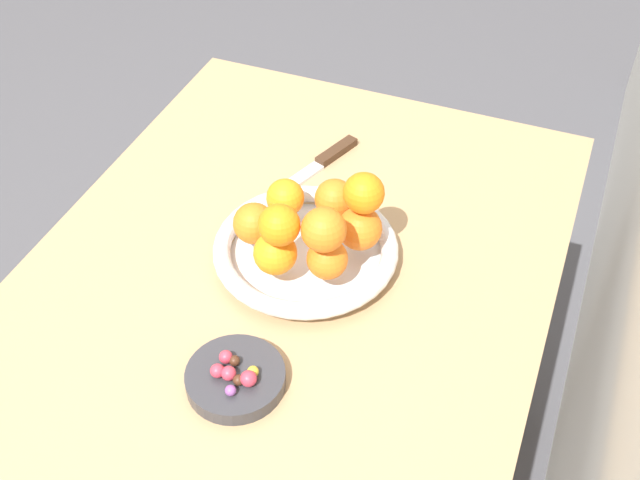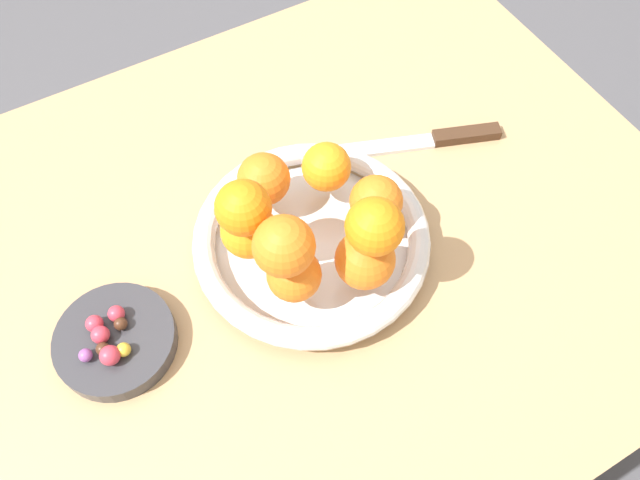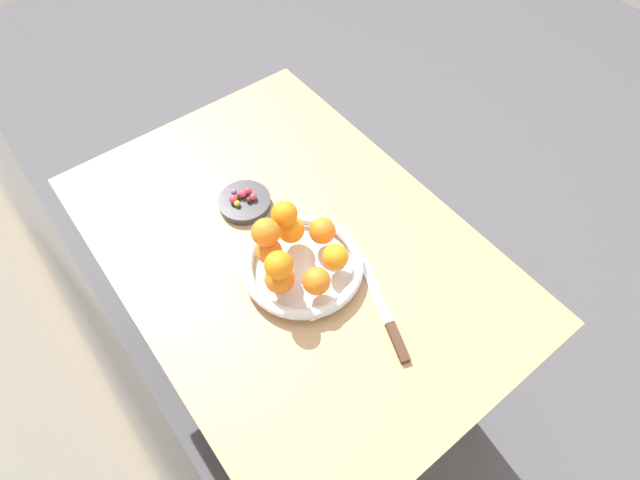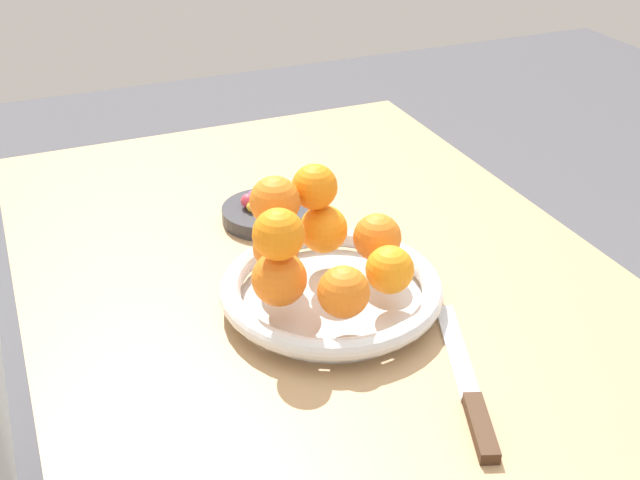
{
  "view_description": "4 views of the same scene",
  "coord_description": "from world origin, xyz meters",
  "px_view_note": "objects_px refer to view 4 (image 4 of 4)",
  "views": [
    {
      "loc": [
        0.71,
        0.35,
        1.59
      ],
      "look_at": [
        -0.05,
        0.05,
        0.82
      ],
      "focal_mm": 45.0,
      "sensor_mm": 36.0,
      "label": 1
    },
    {
      "loc": [
        0.1,
        0.35,
        1.38
      ],
      "look_at": [
        -0.07,
        0.05,
        0.81
      ],
      "focal_mm": 35.0,
      "sensor_mm": 36.0,
      "label": 2
    },
    {
      "loc": [
        -0.57,
        0.35,
        1.71
      ],
      "look_at": [
        -0.1,
        -0.01,
        0.86
      ],
      "focal_mm": 28.0,
      "sensor_mm": 36.0,
      "label": 3
    },
    {
      "loc": [
        -0.83,
        0.35,
        1.31
      ],
      "look_at": [
        -0.06,
        0.02,
        0.82
      ],
      "focal_mm": 45.0,
      "sensor_mm": 36.0,
      "label": 4
    }
  ],
  "objects_px": {
    "orange_0": "(377,238)",
    "orange_6": "(275,201)",
    "orange_1": "(322,229)",
    "candy_dish": "(266,214)",
    "orange_5": "(390,270)",
    "orange_4": "(344,292)",
    "candy_ball_5": "(253,195)",
    "candy_ball_6": "(248,201)",
    "orange_3": "(279,279)",
    "candy_ball_1": "(252,207)",
    "orange_8": "(315,187)",
    "fruit_bowl": "(331,291)",
    "candy_ball_7": "(281,203)",
    "orange_7": "(279,234)",
    "candy_ball_3": "(276,196)",
    "candy_ball_4": "(255,200)",
    "candy_ball_2": "(272,206)",
    "orange_2": "(276,248)",
    "dining_table": "(321,326)",
    "candy_ball_0": "(265,198)",
    "knife": "(468,388)"
  },
  "relations": [
    {
      "from": "fruit_bowl",
      "to": "orange_8",
      "type": "bearing_deg",
      "value": -6.08
    },
    {
      "from": "orange_2",
      "to": "candy_ball_2",
      "type": "relative_size",
      "value": 4.03
    },
    {
      "from": "candy_ball_3",
      "to": "candy_ball_4",
      "type": "distance_m",
      "value": 0.03
    },
    {
      "from": "candy_ball_2",
      "to": "candy_ball_3",
      "type": "height_order",
      "value": "candy_ball_3"
    },
    {
      "from": "fruit_bowl",
      "to": "orange_6",
      "type": "bearing_deg",
      "value": 41.39
    },
    {
      "from": "candy_ball_4",
      "to": "orange_6",
      "type": "bearing_deg",
      "value": 169.22
    },
    {
      "from": "orange_1",
      "to": "candy_ball_7",
      "type": "bearing_deg",
      "value": -1.0
    },
    {
      "from": "orange_4",
      "to": "candy_ball_5",
      "type": "relative_size",
      "value": 4.19
    },
    {
      "from": "orange_7",
      "to": "orange_8",
      "type": "relative_size",
      "value": 1.02
    },
    {
      "from": "orange_2",
      "to": "orange_7",
      "type": "xyz_separation_m",
      "value": [
        -0.08,
        0.02,
        0.07
      ]
    },
    {
      "from": "candy_dish",
      "to": "orange_5",
      "type": "height_order",
      "value": "orange_5"
    },
    {
      "from": "fruit_bowl",
      "to": "candy_ball_6",
      "type": "height_order",
      "value": "candy_ball_6"
    },
    {
      "from": "candy_ball_5",
      "to": "orange_1",
      "type": "bearing_deg",
      "value": -172.81
    },
    {
      "from": "candy_ball_4",
      "to": "candy_ball_6",
      "type": "xyz_separation_m",
      "value": [
        -0.0,
        0.01,
        0.0
      ]
    },
    {
      "from": "orange_0",
      "to": "candy_ball_6",
      "type": "height_order",
      "value": "orange_0"
    },
    {
      "from": "candy_ball_4",
      "to": "candy_ball_6",
      "type": "bearing_deg",
      "value": 109.88
    },
    {
      "from": "fruit_bowl",
      "to": "candy_ball_3",
      "type": "xyz_separation_m",
      "value": [
        0.25,
        -0.02,
        0.01
      ]
    },
    {
      "from": "orange_2",
      "to": "orange_7",
      "type": "height_order",
      "value": "orange_7"
    },
    {
      "from": "orange_0",
      "to": "orange_6",
      "type": "xyz_separation_m",
      "value": [
        0.04,
        0.12,
        0.06
      ]
    },
    {
      "from": "candy_ball_1",
      "to": "orange_1",
      "type": "bearing_deg",
      "value": -166.8
    },
    {
      "from": "orange_0",
      "to": "candy_ball_7",
      "type": "relative_size",
      "value": 3.39
    },
    {
      "from": "orange_2",
      "to": "orange_8",
      "type": "bearing_deg",
      "value": -70.08
    },
    {
      "from": "orange_1",
      "to": "candy_dish",
      "type": "bearing_deg",
      "value": 5.4
    },
    {
      "from": "orange_5",
      "to": "candy_ball_0",
      "type": "distance_m",
      "value": 0.31
    },
    {
      "from": "candy_ball_7",
      "to": "orange_1",
      "type": "bearing_deg",
      "value": 179.0
    },
    {
      "from": "orange_8",
      "to": "candy_ball_2",
      "type": "relative_size",
      "value": 4.0
    },
    {
      "from": "orange_4",
      "to": "orange_5",
      "type": "relative_size",
      "value": 1.04
    },
    {
      "from": "orange_2",
      "to": "orange_3",
      "type": "xyz_separation_m",
      "value": [
        -0.07,
        0.02,
        0.0
      ]
    },
    {
      "from": "orange_5",
      "to": "orange_8",
      "type": "bearing_deg",
      "value": 20.44
    },
    {
      "from": "candy_ball_1",
      "to": "candy_ball_6",
      "type": "distance_m",
      "value": 0.01
    },
    {
      "from": "candy_ball_7",
      "to": "candy_ball_2",
      "type": "bearing_deg",
      "value": 88.81
    },
    {
      "from": "orange_0",
      "to": "orange_3",
      "type": "height_order",
      "value": "orange_3"
    },
    {
      "from": "fruit_bowl",
      "to": "knife",
      "type": "bearing_deg",
      "value": -160.9
    },
    {
      "from": "knife",
      "to": "candy_dish",
      "type": "bearing_deg",
      "value": 9.12
    },
    {
      "from": "orange_8",
      "to": "candy_ball_5",
      "type": "height_order",
      "value": "orange_8"
    },
    {
      "from": "orange_0",
      "to": "orange_5",
      "type": "distance_m",
      "value": 0.07
    },
    {
      "from": "fruit_bowl",
      "to": "orange_1",
      "type": "relative_size",
      "value": 4.43
    },
    {
      "from": "orange_7",
      "to": "candy_ball_5",
      "type": "bearing_deg",
      "value": -12.45
    },
    {
      "from": "candy_ball_6",
      "to": "candy_ball_7",
      "type": "height_order",
      "value": "candy_ball_6"
    },
    {
      "from": "orange_2",
      "to": "candy_ball_7",
      "type": "relative_size",
      "value": 3.22
    },
    {
      "from": "candy_ball_1",
      "to": "orange_8",
      "type": "bearing_deg",
      "value": -169.14
    },
    {
      "from": "candy_ball_0",
      "to": "fruit_bowl",
      "type": "bearing_deg",
      "value": 179.41
    },
    {
      "from": "fruit_bowl",
      "to": "candy_ball_2",
      "type": "relative_size",
      "value": 19.04
    },
    {
      "from": "orange_8",
      "to": "candy_ball_4",
      "type": "relative_size",
      "value": 3.97
    },
    {
      "from": "orange_0",
      "to": "orange_8",
      "type": "xyz_separation_m",
      "value": [
        0.05,
        0.06,
        0.06
      ]
    },
    {
      "from": "orange_6",
      "to": "orange_8",
      "type": "relative_size",
      "value": 1.07
    },
    {
      "from": "orange_4",
      "to": "candy_ball_6",
      "type": "relative_size",
      "value": 2.79
    },
    {
      "from": "orange_4",
      "to": "fruit_bowl",
      "type": "bearing_deg",
      "value": -13.2
    },
    {
      "from": "candy_ball_7",
      "to": "dining_table",
      "type": "bearing_deg",
      "value": 179.74
    },
    {
      "from": "orange_3",
      "to": "orange_5",
      "type": "distance_m",
      "value": 0.13
    }
  ]
}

